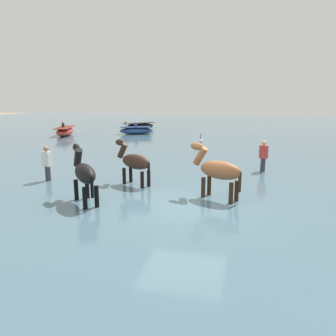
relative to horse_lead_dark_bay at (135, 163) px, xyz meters
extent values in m
plane|color=gray|center=(2.12, -1.78, -1.12)|extent=(120.00, 120.00, 0.00)
cube|color=#476675|center=(2.12, 8.22, -0.96)|extent=(90.00, 90.00, 0.32)
ellipsoid|color=#382319|center=(0.07, -0.03, 0.05)|extent=(1.39, 1.02, 0.53)
cylinder|color=black|center=(-0.42, 0.04, -0.67)|extent=(0.12, 0.12, 0.90)
cylinder|color=black|center=(-0.27, 0.32, -0.67)|extent=(0.12, 0.12, 0.90)
cylinder|color=black|center=(0.40, -0.39, -0.67)|extent=(0.12, 0.12, 0.90)
cylinder|color=black|center=(0.55, -0.11, -0.67)|extent=(0.12, 0.12, 0.90)
cylinder|color=#382319|center=(-0.55, 0.29, 0.38)|extent=(0.53, 0.41, 0.61)
ellipsoid|color=#382319|center=(-0.67, 0.35, 0.66)|extent=(0.49, 0.38, 0.23)
cylinder|color=black|center=(0.62, -0.33, -0.20)|extent=(0.09, 0.09, 0.57)
ellipsoid|color=brown|center=(3.09, -1.02, 0.11)|extent=(1.47, 1.06, 0.56)
cylinder|color=black|center=(2.58, -0.94, -0.65)|extent=(0.13, 0.13, 0.95)
cylinder|color=black|center=(2.73, -0.64, -0.65)|extent=(0.13, 0.13, 0.95)
cylinder|color=black|center=(3.45, -1.39, -0.65)|extent=(0.13, 0.13, 0.95)
cylinder|color=black|center=(3.60, -1.09, -0.65)|extent=(0.13, 0.13, 0.95)
cylinder|color=brown|center=(2.43, -0.68, 0.46)|extent=(0.56, 0.43, 0.64)
ellipsoid|color=brown|center=(2.31, -0.62, 0.76)|extent=(0.52, 0.40, 0.24)
cylinder|color=black|center=(3.68, -1.32, -0.15)|extent=(0.09, 0.09, 0.60)
ellipsoid|color=black|center=(-0.69, -2.34, 0.10)|extent=(1.30, 1.35, 0.56)
cylinder|color=black|center=(-1.15, -2.10, -0.65)|extent=(0.13, 0.13, 0.95)
cylinder|color=black|center=(-0.90, -1.87, -0.65)|extent=(0.13, 0.13, 0.95)
cylinder|color=black|center=(-0.49, -2.82, -0.65)|extent=(0.13, 0.13, 0.95)
cylinder|color=black|center=(-0.24, -2.59, -0.65)|extent=(0.13, 0.13, 0.95)
cylinder|color=black|center=(-1.19, -1.80, 0.46)|extent=(0.51, 0.53, 0.64)
ellipsoid|color=black|center=(-1.28, -1.70, 0.75)|extent=(0.47, 0.49, 0.24)
cylinder|color=black|center=(-0.24, -2.83, -0.15)|extent=(0.09, 0.09, 0.60)
ellipsoid|color=#28518E|center=(-5.50, 16.16, -0.51)|extent=(3.04, 2.12, 0.58)
cube|color=navy|center=(-5.50, 16.16, -0.20)|extent=(2.92, 2.03, 0.04)
cube|color=black|center=(-4.24, 16.72, -0.13)|extent=(0.17, 0.19, 0.18)
cube|color=white|center=(-6.25, 15.90, -0.03)|extent=(0.31, 0.27, 0.30)
sphere|color=#A37556|center=(-6.25, 15.90, 0.21)|extent=(0.18, 0.18, 0.18)
cube|color=#3356A8|center=(-5.55, 16.29, -0.03)|extent=(0.31, 0.27, 0.30)
sphere|color=tan|center=(-5.55, 16.29, 0.21)|extent=(0.18, 0.18, 0.18)
ellipsoid|color=#BC382D|center=(-10.99, 13.80, -0.47)|extent=(2.36, 3.99, 0.65)
cube|color=maroon|center=(-10.99, 13.80, -0.13)|extent=(2.27, 3.83, 0.04)
cube|color=#232328|center=(-11.10, 13.76, 0.04)|extent=(0.26, 0.30, 0.30)
sphere|color=#A37556|center=(-11.10, 13.76, 0.28)|extent=(0.18, 0.18, 0.18)
ellipsoid|color=black|center=(-6.71, 20.70, -0.51)|extent=(2.92, 3.43, 0.58)
cube|color=black|center=(-6.71, 20.70, -0.20)|extent=(2.80, 3.29, 0.04)
cube|color=black|center=(-7.71, 19.36, -0.13)|extent=(0.20, 0.19, 0.18)
cylinder|color=#383842|center=(-3.37, -0.20, -0.68)|extent=(0.20, 0.20, 0.88)
cube|color=white|center=(-3.37, -0.20, 0.03)|extent=(0.35, 0.26, 0.54)
sphere|color=#A37556|center=(-3.37, -0.20, 0.41)|extent=(0.20, 0.20, 0.20)
cylinder|color=#383842|center=(4.57, 3.36, -0.68)|extent=(0.20, 0.20, 0.88)
cube|color=red|center=(4.57, 3.36, 0.03)|extent=(0.37, 0.37, 0.54)
sphere|color=beige|center=(4.57, 3.36, 0.41)|extent=(0.20, 0.20, 0.20)
sphere|color=silver|center=(0.81, 11.47, -0.65)|extent=(0.29, 0.29, 0.29)
cylinder|color=black|center=(0.81, 11.47, -0.32)|extent=(0.04, 0.04, 0.38)
camera|label=1|loc=(3.76, -10.64, 2.22)|focal=34.52mm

